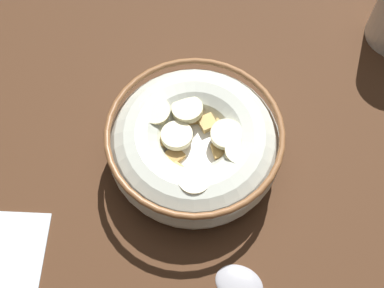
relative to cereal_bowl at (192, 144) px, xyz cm
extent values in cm
cube|color=#472B19|center=(0.00, 0.01, -4.04)|extent=(102.85, 102.85, 2.00)
cylinder|color=beige|center=(0.00, 0.01, -2.74)|extent=(9.06, 9.06, 0.60)
torus|color=beige|center=(0.00, 0.01, -0.24)|extent=(16.47, 16.47, 5.60)
torus|color=brown|center=(0.00, 0.01, 2.26)|extent=(16.57, 16.57, 0.60)
cylinder|color=white|center=(0.00, 0.01, 0.39)|extent=(13.11, 13.11, 0.40)
cube|color=tan|center=(3.72, -3.05, 1.10)|extent=(2.18, 2.18, 0.86)
cube|color=tan|center=(-5.11, -2.40, 0.91)|extent=(1.77, 1.76, 0.69)
cube|color=tan|center=(0.40, 1.67, 0.88)|extent=(2.16, 2.15, 0.79)
cube|color=tan|center=(-1.14, -2.42, 1.00)|extent=(1.90, 1.88, 0.73)
cube|color=tan|center=(3.03, 4.89, 1.13)|extent=(1.92, 1.97, 0.88)
cube|color=#B78947|center=(4.04, 1.71, 1.02)|extent=(1.85, 1.89, 0.79)
cube|color=tan|center=(-2.83, -3.54, 1.02)|extent=(1.97, 1.95, 0.79)
cube|color=tan|center=(-3.44, 1.47, 0.99)|extent=(2.10, 2.10, 0.74)
cube|color=#B78947|center=(4.23, 3.52, 0.92)|extent=(1.81, 1.82, 0.69)
cube|color=tan|center=(-1.26, -4.32, 1.01)|extent=(1.98, 1.94, 0.83)
cube|color=#B78947|center=(-3.89, -0.97, 0.86)|extent=(1.99, 2.04, 0.89)
cube|color=#AD7F42|center=(2.54, 0.26, 0.86)|extent=(1.73, 1.70, 0.75)
cube|color=tan|center=(2.45, -4.94, 1.09)|extent=(1.99, 1.96, 0.80)
cube|color=tan|center=(2.30, -2.87, 0.94)|extent=(1.59, 1.66, 0.87)
cube|color=#B78947|center=(-0.66, 4.68, 0.92)|extent=(2.17, 2.17, 0.83)
cube|color=#AD7F42|center=(-1.72, 1.87, 0.89)|extent=(2.18, 2.18, 0.87)
cube|color=#B78947|center=(-0.38, 3.21, 1.00)|extent=(2.06, 2.05, 0.75)
cube|color=tan|center=(1.68, -1.19, 1.09)|extent=(2.03, 2.03, 0.69)
cube|color=#B78947|center=(5.70, -0.70, 1.10)|extent=(2.17, 2.16, 0.86)
cylinder|color=beige|center=(2.40, 3.78, 2.07)|extent=(4.20, 4.20, 1.02)
cylinder|color=#F4EABC|center=(-0.29, 1.64, 1.67)|extent=(3.96, 3.93, 1.03)
cylinder|color=beige|center=(2.67, 0.70, 1.88)|extent=(3.68, 3.68, 1.23)
cylinder|color=beige|center=(0.28, -2.91, 1.99)|extent=(4.17, 4.17, 0.74)
cylinder|color=#F4EABC|center=(-1.78, -4.20, 2.04)|extent=(3.66, 3.64, 0.86)
cylinder|color=#F4EABC|center=(-4.64, -0.23, 2.18)|extent=(3.73, 3.70, 1.11)
ellipsoid|color=#A5A5AD|center=(-12.46, -4.11, -2.64)|extent=(4.73, 5.34, 0.80)
cube|color=silver|center=(-11.51, 17.02, -2.89)|extent=(11.29, 7.02, 0.30)
camera|label=1|loc=(-21.56, -0.23, 42.87)|focal=47.28mm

